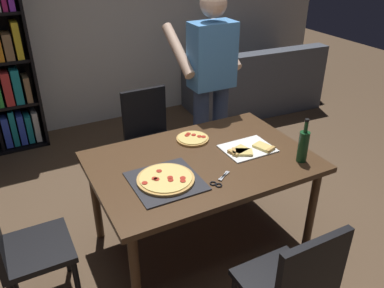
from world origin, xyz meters
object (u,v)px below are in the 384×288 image
at_px(second_pizza_plain, 193,139).
at_px(chair_far_side, 149,133).
at_px(pepperoni_pizza_on_tray, 166,180).
at_px(kitchen_scissors, 219,181).
at_px(couch, 254,87).
at_px(dining_table, 202,168).
at_px(chair_left_end, 18,244).
at_px(person_serving_pizza, 211,81).
at_px(chair_near_camera, 293,285).
at_px(wine_bottle, 303,146).

bearing_deg(second_pizza_plain, chair_far_side, 96.12).
xyz_separation_m(pepperoni_pizza_on_tray, kitchen_scissors, (0.30, -0.16, -0.01)).
distance_m(couch, pepperoni_pizza_on_tray, 3.11).
distance_m(dining_table, chair_left_end, 1.25).
height_order(person_serving_pizza, second_pizza_plain, person_serving_pizza).
bearing_deg(dining_table, second_pizza_plain, 75.11).
xyz_separation_m(dining_table, chair_near_camera, (-0.00, -1.00, -0.16)).
bearing_deg(pepperoni_pizza_on_tray, dining_table, 21.98).
relative_size(chair_near_camera, kitchen_scissors, 4.70).
bearing_deg(chair_far_side, pepperoni_pizza_on_tray, -106.55).
distance_m(chair_near_camera, chair_left_end, 1.59).
distance_m(couch, second_pizza_plain, 2.53).
relative_size(couch, person_serving_pizza, 1.00).
distance_m(chair_left_end, pepperoni_pizza_on_tray, 0.95).
height_order(chair_left_end, wine_bottle, wine_bottle).
height_order(chair_near_camera, person_serving_pizza, person_serving_pizza).
bearing_deg(chair_far_side, person_serving_pizza, -23.36).
bearing_deg(person_serving_pizza, kitchen_scissors, -117.23).
bearing_deg(chair_far_side, second_pizza_plain, -83.88).
height_order(chair_left_end, second_pizza_plain, chair_left_end).
distance_m(chair_far_side, kitchen_scissors, 1.31).
bearing_deg(chair_far_side, dining_table, -90.00).
distance_m(chair_near_camera, wine_bottle, 0.96).
bearing_deg(chair_near_camera, chair_left_end, 141.27).
xyz_separation_m(chair_near_camera, couch, (1.90, 2.98, -0.21)).
bearing_deg(dining_table, wine_bottle, -29.00).
relative_size(dining_table, chair_far_side, 1.68).
xyz_separation_m(couch, kitchen_scissors, (-1.94, -2.28, 0.45)).
bearing_deg(chair_far_side, couch, 27.58).
bearing_deg(second_pizza_plain, chair_near_camera, -93.40).
distance_m(pepperoni_pizza_on_tray, kitchen_scissors, 0.34).
xyz_separation_m(wine_bottle, second_pizza_plain, (-0.52, 0.62, -0.11)).
relative_size(chair_left_end, wine_bottle, 2.85).
height_order(dining_table, chair_near_camera, chair_near_camera).
xyz_separation_m(chair_near_camera, pepperoni_pizza_on_tray, (-0.34, 0.86, 0.25)).
distance_m(wine_bottle, second_pizza_plain, 0.81).
xyz_separation_m(chair_near_camera, kitchen_scissors, (-0.04, 0.70, 0.24)).
bearing_deg(chair_near_camera, kitchen_scissors, 93.20).
distance_m(dining_table, chair_far_side, 1.01).
bearing_deg(chair_far_side, kitchen_scissors, -91.75).
xyz_separation_m(dining_table, wine_bottle, (0.60, -0.33, 0.19)).
bearing_deg(chair_near_camera, pepperoni_pizza_on_tray, 111.35).
relative_size(wine_bottle, kitchen_scissors, 1.65).
xyz_separation_m(wine_bottle, kitchen_scissors, (-0.64, 0.04, -0.11)).
xyz_separation_m(dining_table, person_serving_pizza, (0.51, 0.78, 0.32)).
xyz_separation_m(chair_left_end, wine_bottle, (1.84, -0.33, 0.36)).
height_order(dining_table, second_pizza_plain, second_pizza_plain).
height_order(wine_bottle, second_pizza_plain, wine_bottle).
xyz_separation_m(dining_table, couch, (1.90, 1.99, -0.37)).
bearing_deg(chair_left_end, person_serving_pizza, 23.89).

